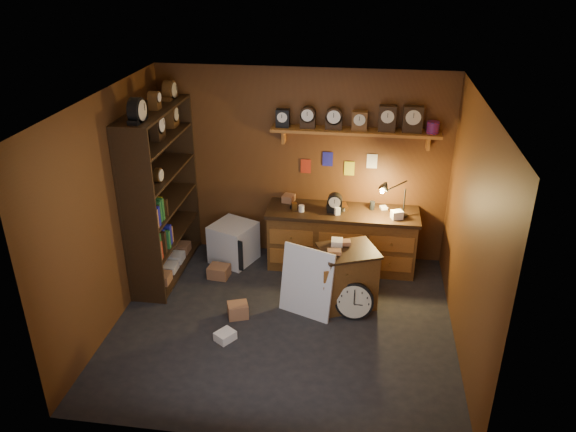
# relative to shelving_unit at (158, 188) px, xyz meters

# --- Properties ---
(floor) EXTENTS (4.00, 4.00, 0.00)m
(floor) POSITION_rel_shelving_unit_xyz_m (1.79, -0.98, -1.25)
(floor) COLOR black
(floor) RESTS_ON ground
(room_shell) EXTENTS (4.02, 3.62, 2.71)m
(room_shell) POSITION_rel_shelving_unit_xyz_m (1.84, -0.87, 0.47)
(room_shell) COLOR #583215
(room_shell) RESTS_ON ground
(shelving_unit) EXTENTS (0.47, 1.60, 2.58)m
(shelving_unit) POSITION_rel_shelving_unit_xyz_m (0.00, 0.00, 0.00)
(shelving_unit) COLOR black
(shelving_unit) RESTS_ON ground
(workbench) EXTENTS (2.06, 0.66, 1.36)m
(workbench) POSITION_rel_shelving_unit_xyz_m (2.39, 0.49, -0.78)
(workbench) COLOR brown
(workbench) RESTS_ON ground
(low_cabinet) EXTENTS (0.84, 0.79, 0.86)m
(low_cabinet) POSITION_rel_shelving_unit_xyz_m (2.51, -0.44, -0.83)
(low_cabinet) COLOR brown
(low_cabinet) RESTS_ON ground
(big_round_clock) EXTENTS (0.47, 0.16, 0.47)m
(big_round_clock) POSITION_rel_shelving_unit_xyz_m (2.62, -0.73, -1.02)
(big_round_clock) COLOR black
(big_round_clock) RESTS_ON ground
(white_panel) EXTENTS (0.69, 0.42, 0.89)m
(white_panel) POSITION_rel_shelving_unit_xyz_m (2.04, -0.72, -1.25)
(white_panel) COLOR silver
(white_panel) RESTS_ON ground
(mini_fridge) EXTENTS (0.72, 0.74, 0.57)m
(mini_fridge) POSITION_rel_shelving_unit_xyz_m (0.86, 0.41, -0.97)
(mini_fridge) COLOR silver
(mini_fridge) RESTS_ON ground
(floor_box_a) EXTENTS (0.30, 0.26, 0.17)m
(floor_box_a) POSITION_rel_shelving_unit_xyz_m (0.76, -0.06, -1.17)
(floor_box_a) COLOR #9C6744
(floor_box_a) RESTS_ON ground
(floor_box_b) EXTENTS (0.27, 0.28, 0.11)m
(floor_box_b) POSITION_rel_shelving_unit_xyz_m (1.18, -1.38, -1.20)
(floor_box_b) COLOR white
(floor_box_b) RESTS_ON ground
(floor_box_c) EXTENTS (0.29, 0.27, 0.18)m
(floor_box_c) POSITION_rel_shelving_unit_xyz_m (1.22, -0.92, -1.16)
(floor_box_c) COLOR #9C6744
(floor_box_c) RESTS_ON ground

